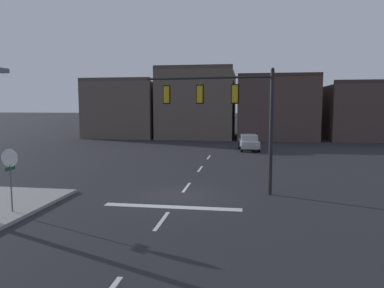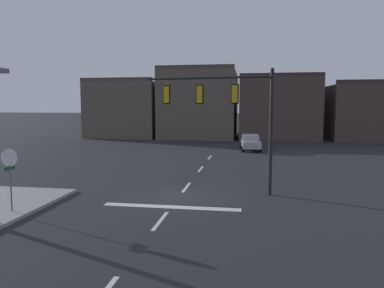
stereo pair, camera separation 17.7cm
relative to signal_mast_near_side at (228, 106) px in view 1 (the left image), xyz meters
name	(u,v)px [view 1 (the left image)]	position (x,y,z in m)	size (l,w,h in m)	color
ground_plane	(180,196)	(-2.36, -1.33, -4.59)	(400.00, 400.00, 0.00)	#232328
stop_bar_paint	(172,207)	(-2.36, -3.33, -4.58)	(6.40, 0.50, 0.01)	silver
lane_centreline	(187,187)	(-2.36, 0.67, -4.58)	(0.16, 26.40, 0.01)	silver
signal_mast_near_side	(228,106)	(0.00, 0.00, 0.00)	(6.85, 1.04, 6.54)	black
stop_sign	(10,165)	(-8.84, -5.51, -2.44)	(0.76, 0.64, 2.83)	#56565B
car_lot_nearside	(249,142)	(1.22, 18.45, -3.73)	(2.24, 4.58, 1.61)	#9EA0A5
building_row	(272,109)	(4.58, 33.44, -0.43)	(52.51, 13.23, 9.92)	brown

